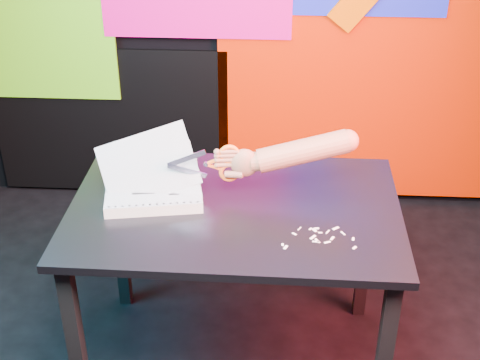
{
  "coord_description": "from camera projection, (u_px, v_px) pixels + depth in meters",
  "views": [
    {
      "loc": [
        0.17,
        -1.82,
        2.03
      ],
      "look_at": [
        0.04,
        0.17,
        0.87
      ],
      "focal_mm": 50.0,
      "sensor_mm": 36.0,
      "label": 1
    }
  ],
  "objects": [
    {
      "name": "room",
      "position": [
        221.0,
        64.0,
        1.92
      ],
      "size": [
        3.01,
        3.01,
        2.71
      ],
      "color": "black",
      "rests_on": "ground"
    },
    {
      "name": "backdrop",
      "position": [
        259.0,
        37.0,
        3.37
      ],
      "size": [
        2.88,
        0.05,
        2.08
      ],
      "color": "red",
      "rests_on": "ground"
    },
    {
      "name": "work_table",
      "position": [
        235.0,
        228.0,
        2.42
      ],
      "size": [
        1.19,
        0.8,
        0.75
      ],
      "rotation": [
        0.0,
        0.0,
        -0.01
      ],
      "color": "black",
      "rests_on": "ground"
    },
    {
      "name": "printout_stack",
      "position": [
        154.0,
        191.0,
        2.42
      ],
      "size": [
        0.41,
        0.31,
        0.26
      ],
      "rotation": [
        0.0,
        0.0,
        0.17
      ],
      "color": "white",
      "rests_on": "work_table"
    },
    {
      "name": "scissors",
      "position": [
        224.0,
        163.0,
        2.37
      ],
      "size": [
        0.26,
        0.04,
        0.15
      ],
      "rotation": [
        0.0,
        0.0,
        0.13
      ],
      "color": "#A8AECC",
      "rests_on": "printout_stack"
    },
    {
      "name": "hand_forearm",
      "position": [
        293.0,
        153.0,
        2.37
      ],
      "size": [
        0.5,
        0.13,
        0.17
      ],
      "rotation": [
        0.0,
        0.0,
        0.13
      ],
      "color": "#AA553F",
      "rests_on": "work_table"
    },
    {
      "name": "paper_clippings",
      "position": [
        320.0,
        237.0,
        2.21
      ],
      "size": [
        0.25,
        0.14,
        0.0
      ],
      "color": "silver",
      "rests_on": "work_table"
    }
  ]
}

